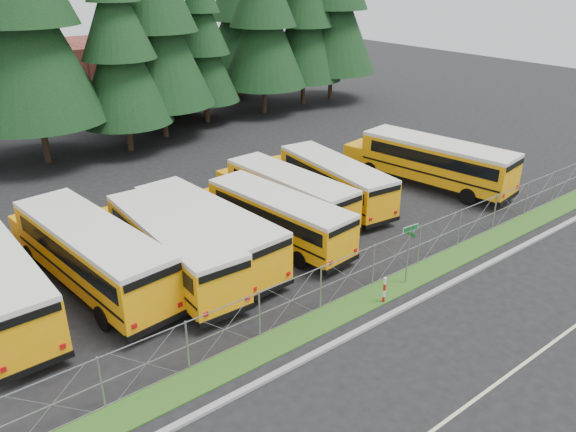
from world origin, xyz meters
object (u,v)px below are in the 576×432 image
object	(u,v)px
bus_3	(204,233)
bus_east	(431,163)
bus_2	(170,247)
street_sign	(409,242)
bus_4	(274,218)
bus_5	(286,195)
striped_bollard	(384,290)
bus_6	(332,182)
bus_1	(89,255)

from	to	relation	value
bus_3	bus_east	xyz separation A→B (m)	(16.03, -0.32, 0.08)
bus_2	street_sign	size ratio (longest dim) A/B	3.79
bus_4	bus_5	size ratio (longest dim) A/B	0.99
striped_bollard	bus_6	bearing A→B (deg)	59.43
bus_1	bus_2	size ratio (longest dim) A/B	1.07
bus_3	striped_bollard	size ratio (longest dim) A/B	8.83
bus_east	striped_bollard	xyz separation A→B (m)	(-12.14, -7.50, -0.87)
bus_3	bus_east	size ratio (longest dim) A/B	0.95
bus_3	street_sign	distance (m)	9.37
street_sign	bus_2	bearing A→B (deg)	137.80
bus_3	street_sign	world-z (taller)	street_sign
bus_east	striped_bollard	size ratio (longest dim) A/B	9.32
bus_6	bus_east	bearing A→B (deg)	-8.22
bus_3	bus_east	world-z (taller)	bus_east
bus_east	bus_5	bearing A→B (deg)	160.48
bus_1	bus_east	bearing A→B (deg)	-9.49
bus_5	bus_1	bearing A→B (deg)	-179.97
bus_1	bus_3	world-z (taller)	bus_1
bus_2	street_sign	world-z (taller)	street_sign
bus_1	striped_bollard	xyz separation A→B (m)	(8.92, -8.75, -0.89)
bus_1	street_sign	xyz separation A→B (m)	(10.80, -8.28, 0.54)
striped_bollard	bus_2	bearing A→B (deg)	127.99
bus_3	bus_4	xyz separation A→B (m)	(3.71, -0.54, -0.10)
bus_east	bus_6	bearing A→B (deg)	156.19
bus_1	bus_3	size ratio (longest dim) A/B	1.08
bus_5	bus_4	bearing A→B (deg)	-141.74
bus_1	street_sign	distance (m)	13.62
bus_1	bus_5	bearing A→B (deg)	-3.05
bus_3	bus_4	size ratio (longest dim) A/B	1.08
bus_4	bus_east	xyz separation A→B (m)	(12.32, 0.22, 0.18)
bus_4	bus_east	distance (m)	12.32
bus_2	bus_east	world-z (taller)	bus_east
bus_6	striped_bollard	size ratio (longest dim) A/B	8.27
bus_5	street_sign	distance (m)	8.91
bus_2	bus_4	size ratio (longest dim) A/B	1.08
bus_6	striped_bollard	xyz separation A→B (m)	(-5.47, -9.26, -0.70)
bus_3	bus_east	distance (m)	16.03
bus_east	striped_bollard	world-z (taller)	bus_east
bus_3	bus_5	bearing A→B (deg)	10.21
bus_3	bus_6	size ratio (longest dim) A/B	1.07
striped_bollard	bus_5	bearing A→B (deg)	76.98
bus_2	bus_east	distance (m)	17.95
bus_1	bus_6	world-z (taller)	bus_1
bus_3	bus_1	bearing A→B (deg)	165.71
bus_6	bus_5	bearing A→B (deg)	-174.96
bus_5	bus_6	xyz separation A→B (m)	(3.31, -0.08, 0.01)
bus_2	bus_6	world-z (taller)	bus_2
bus_2	bus_4	world-z (taller)	bus_2
bus_1	striped_bollard	world-z (taller)	bus_1
striped_bollard	bus_3	bearing A→B (deg)	116.41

